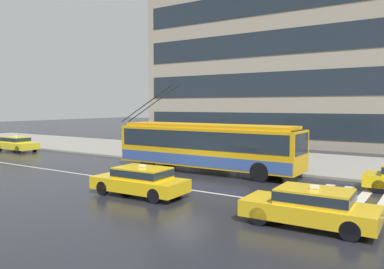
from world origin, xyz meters
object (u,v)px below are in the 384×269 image
(trolleybus, at_px, (207,146))
(pedestrian_at_shelter, at_px, (262,141))
(taxi_far_behind, at_px, (16,143))
(taxi_oncoming_far, at_px, (311,205))
(pedestrian_approaching_curb, at_px, (239,139))
(pedestrian_walking_past, at_px, (166,145))
(taxi_oncoming_near, at_px, (141,180))
(bus_shelter, at_px, (215,134))

(trolleybus, relative_size, pedestrian_at_shelter, 6.50)
(taxi_far_behind, distance_m, pedestrian_at_shelter, 21.63)
(trolleybus, distance_m, taxi_far_behind, 19.32)
(taxi_oncoming_far, bearing_deg, pedestrian_approaching_curb, 127.15)
(taxi_far_behind, bearing_deg, taxi_oncoming_far, -14.07)
(pedestrian_at_shelter, relative_size, pedestrian_walking_past, 1.10)
(taxi_oncoming_far, bearing_deg, trolleybus, 139.37)
(trolleybus, distance_m, taxi_oncoming_far, 10.88)
(taxi_oncoming_far, height_order, pedestrian_walking_past, pedestrian_walking_past)
(taxi_oncoming_far, xyz_separation_m, pedestrian_walking_past, (-13.07, 9.35, 0.46))
(pedestrian_approaching_curb, bearing_deg, taxi_oncoming_far, -52.85)
(taxi_oncoming_near, distance_m, bus_shelter, 10.92)
(taxi_oncoming_far, relative_size, taxi_oncoming_near, 0.99)
(taxi_oncoming_near, bearing_deg, taxi_oncoming_far, -1.90)
(taxi_oncoming_near, bearing_deg, trolleybus, 95.55)
(taxi_oncoming_far, distance_m, pedestrian_at_shelter, 12.60)
(trolleybus, height_order, pedestrian_walking_past, trolleybus)
(pedestrian_at_shelter, bearing_deg, bus_shelter, -179.43)
(taxi_oncoming_near, distance_m, pedestrian_at_shelter, 10.75)
(trolleybus, xyz_separation_m, pedestrian_walking_past, (-4.85, 2.29, -0.42))
(bus_shelter, height_order, pedestrian_at_shelter, bus_shelter)
(pedestrian_walking_past, bearing_deg, pedestrian_at_shelter, 12.69)
(pedestrian_at_shelter, bearing_deg, taxi_oncoming_near, -96.86)
(taxi_oncoming_near, bearing_deg, pedestrian_approaching_curb, 90.11)
(bus_shelter, xyz_separation_m, pedestrian_walking_past, (-3.22, -1.49, -0.84))
(taxi_oncoming_far, xyz_separation_m, taxi_far_behind, (-27.53, 6.90, -0.00))
(taxi_oncoming_far, relative_size, pedestrian_approaching_curb, 2.20)
(taxi_oncoming_near, height_order, pedestrian_walking_past, pedestrian_walking_past)
(taxi_far_behind, height_order, pedestrian_at_shelter, pedestrian_at_shelter)
(trolleybus, distance_m, bus_shelter, 4.14)
(taxi_far_behind, distance_m, bus_shelter, 18.15)
(trolleybus, relative_size, taxi_far_behind, 2.92)
(trolleybus, bearing_deg, taxi_far_behind, -179.53)
(trolleybus, relative_size, pedestrian_walking_past, 7.15)
(pedestrian_approaching_curb, height_order, pedestrian_walking_past, pedestrian_approaching_curb)
(taxi_far_behind, height_order, bus_shelter, bus_shelter)
(pedestrian_at_shelter, bearing_deg, pedestrian_walking_past, -167.31)
(taxi_far_behind, relative_size, pedestrian_at_shelter, 2.22)
(trolleybus, height_order, taxi_oncoming_far, trolleybus)
(pedestrian_walking_past, bearing_deg, taxi_far_behind, -170.37)
(taxi_far_behind, bearing_deg, pedestrian_walking_past, 9.63)
(taxi_oncoming_far, xyz_separation_m, pedestrian_at_shelter, (-6.29, 10.88, 0.99))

